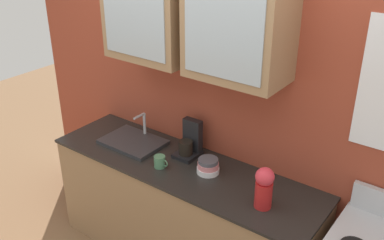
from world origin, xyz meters
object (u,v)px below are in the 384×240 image
(coffee_maker, at_px, (190,143))
(vase, at_px, (264,187))
(sink_faucet, at_px, (133,141))
(cup_near_sink, at_px, (160,162))
(bowl_stack, at_px, (208,166))

(coffee_maker, bearing_deg, vase, -17.69)
(sink_faucet, distance_m, cup_near_sink, 0.44)
(sink_faucet, relative_size, cup_near_sink, 4.13)
(vase, relative_size, coffee_maker, 1.01)
(sink_faucet, xyz_separation_m, cup_near_sink, (0.41, -0.15, 0.03))
(coffee_maker, bearing_deg, sink_faucet, -164.74)
(bowl_stack, height_order, vase, vase)
(sink_faucet, xyz_separation_m, bowl_stack, (0.75, 0.01, 0.04))
(bowl_stack, height_order, cup_near_sink, bowl_stack)
(bowl_stack, distance_m, vase, 0.54)
(vase, bearing_deg, cup_near_sink, -177.97)
(coffee_maker, bearing_deg, bowl_stack, -25.47)
(bowl_stack, bearing_deg, sink_faucet, -179.54)
(sink_faucet, relative_size, vase, 1.71)
(bowl_stack, xyz_separation_m, vase, (0.52, -0.12, 0.10))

